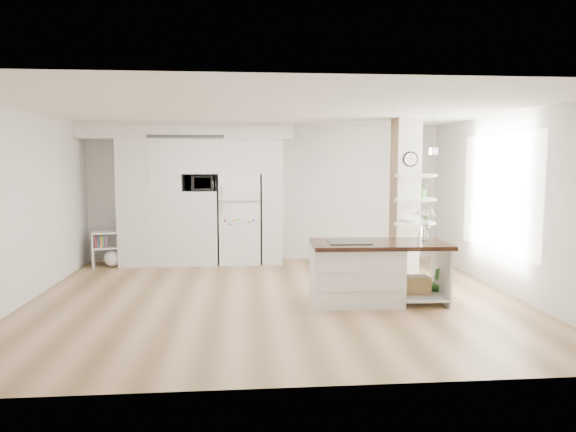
% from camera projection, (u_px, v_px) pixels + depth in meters
% --- Properties ---
extents(floor, '(7.00, 6.00, 0.01)m').
position_uv_depth(floor, '(275.00, 298.00, 7.48)').
color(floor, tan).
rests_on(floor, ground).
extents(room, '(7.04, 6.04, 2.72)m').
position_uv_depth(room, '(275.00, 170.00, 7.28)').
color(room, white).
rests_on(room, ground).
extents(cabinet_wall, '(4.00, 0.71, 2.70)m').
position_uv_depth(cabinet_wall, '(191.00, 186.00, 9.84)').
color(cabinet_wall, white).
rests_on(cabinet_wall, floor).
extents(refrigerator, '(0.78, 0.69, 1.75)m').
position_uv_depth(refrigerator, '(240.00, 219.00, 10.00)').
color(refrigerator, white).
rests_on(refrigerator, floor).
extents(column, '(0.69, 0.90, 2.70)m').
position_uv_depth(column, '(411.00, 199.00, 8.66)').
color(column, silver).
rests_on(column, floor).
extents(window, '(0.00, 2.40, 2.40)m').
position_uv_depth(window, '(498.00, 193.00, 7.91)').
color(window, white).
rests_on(window, room).
extents(pendant_light, '(0.12, 0.12, 0.10)m').
position_uv_depth(pendant_light, '(389.00, 152.00, 7.55)').
color(pendant_light, white).
rests_on(pendant_light, room).
extents(kitchen_island, '(1.94, 0.98, 1.43)m').
position_uv_depth(kitchen_island, '(364.00, 271.00, 7.21)').
color(kitchen_island, white).
rests_on(kitchen_island, floor).
extents(bookshelf, '(0.62, 0.44, 0.67)m').
position_uv_depth(bookshelf, '(110.00, 251.00, 9.68)').
color(bookshelf, white).
rests_on(bookshelf, floor).
extents(floor_plant_a, '(0.33, 0.31, 0.49)m').
position_uv_depth(floor_plant_a, '(438.00, 283.00, 7.38)').
color(floor_plant_a, '#3B8133').
rests_on(floor_plant_a, floor).
extents(floor_plant_b, '(0.27, 0.27, 0.47)m').
position_uv_depth(floor_plant_b, '(412.00, 253.00, 9.84)').
color(floor_plant_b, '#3B8133').
rests_on(floor_plant_b, floor).
extents(microwave, '(0.54, 0.37, 0.30)m').
position_uv_depth(microwave, '(200.00, 183.00, 9.80)').
color(microwave, '#2D2D2D').
rests_on(microwave, cabinet_wall).
extents(shelf_plant, '(0.27, 0.23, 0.30)m').
position_uv_depth(shelf_plant, '(423.00, 188.00, 8.83)').
color(shelf_plant, '#3B8133').
rests_on(shelf_plant, column).
extents(decor_bowl, '(0.22, 0.22, 0.05)m').
position_uv_depth(decor_bowl, '(411.00, 221.00, 8.46)').
color(decor_bowl, white).
rests_on(decor_bowl, column).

